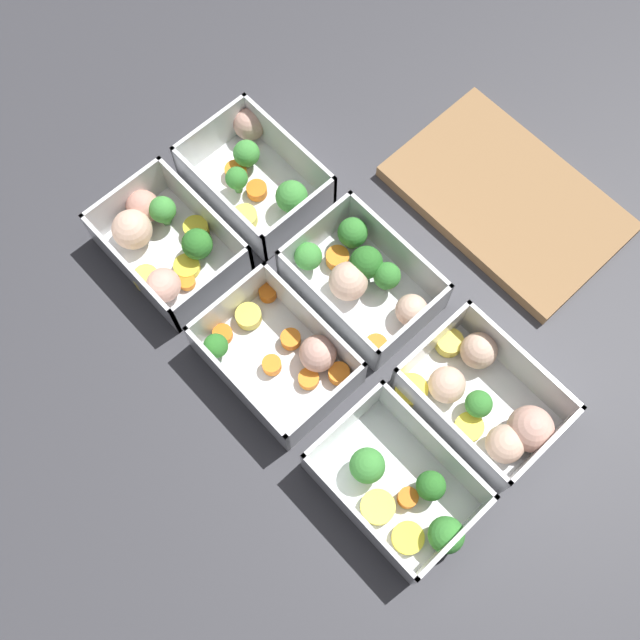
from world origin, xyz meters
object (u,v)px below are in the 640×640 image
object	(u,v)px
container_far_right	(486,401)
container_far_left	(257,173)
container_near_right	(401,490)
container_far_center	(361,277)
container_near_left	(162,242)
container_near_center	(281,354)

from	to	relation	value
container_far_right	container_far_left	bearing A→B (deg)	178.82
container_near_right	container_far_left	distance (m)	0.42
container_near_right	container_far_right	world-z (taller)	same
container_far_left	container_far_center	bearing A→B (deg)	-1.38
container_far_left	container_far_right	size ratio (longest dim) A/B	1.01
container_near_left	container_far_right	distance (m)	0.42
container_near_left	container_far_center	size ratio (longest dim) A/B	1.06
container_near_center	container_far_left	xyz separation A→B (m)	(-0.20, 0.14, 0.00)
container_near_right	container_far_center	distance (m)	0.25
container_near_center	container_near_left	bearing A→B (deg)	-177.17
container_near_right	container_far_center	world-z (taller)	same
container_near_center	container_far_center	xyz separation A→B (m)	(-0.01, 0.13, 0.00)
container_near_left	container_near_center	bearing A→B (deg)	2.83
container_near_center	container_near_right	size ratio (longest dim) A/B	0.95
container_near_center	container_near_right	bearing A→B (deg)	-2.47
container_far_left	container_near_right	bearing A→B (deg)	-20.08
container_near_right	container_far_center	bearing A→B (deg)	145.59
container_far_left	container_far_center	xyz separation A→B (m)	(0.19, -0.00, 0.00)
container_near_left	container_near_center	world-z (taller)	same
container_far_center	container_far_right	xyz separation A→B (m)	(0.20, -0.00, -0.00)
container_far_center	container_near_left	bearing A→B (deg)	-144.20
container_far_left	container_far_center	distance (m)	0.19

